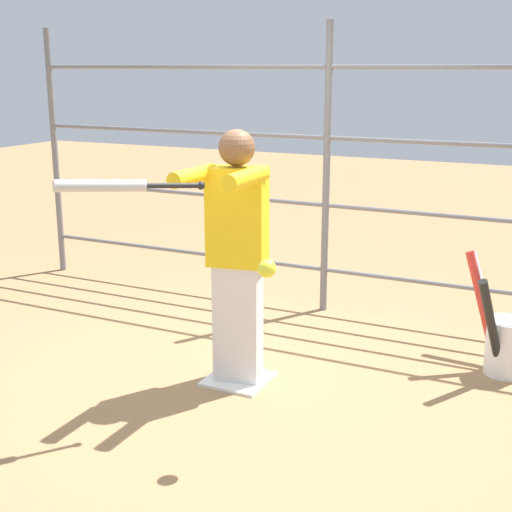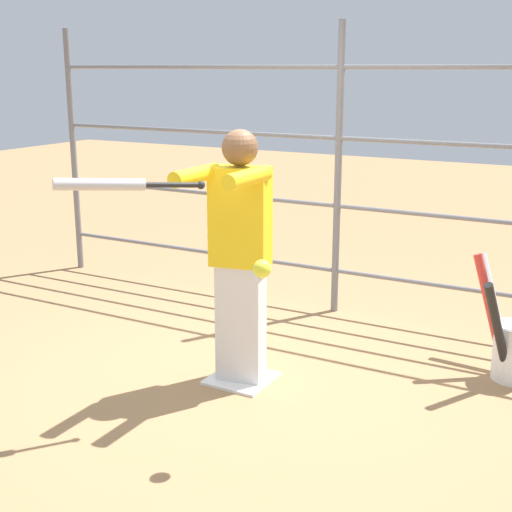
% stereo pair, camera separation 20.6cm
% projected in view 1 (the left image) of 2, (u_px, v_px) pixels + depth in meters
% --- Properties ---
extents(ground_plane, '(24.00, 24.00, 0.00)m').
position_uv_depth(ground_plane, '(238.00, 380.00, 4.76)').
color(ground_plane, '#9E754C').
extents(home_plate, '(0.40, 0.40, 0.02)m').
position_uv_depth(home_plate, '(238.00, 379.00, 4.75)').
color(home_plate, white).
rests_on(home_plate, ground).
extents(fence_backstop, '(5.77, 0.06, 2.38)m').
position_uv_depth(fence_backstop, '(326.00, 172.00, 5.84)').
color(fence_backstop, slate).
rests_on(fence_backstop, ground).
extents(batter, '(0.42, 0.62, 1.66)m').
position_uv_depth(batter, '(236.00, 251.00, 4.51)').
color(batter, silver).
rests_on(batter, ground).
extents(baseball_bat_swinging, '(0.56, 0.68, 0.11)m').
position_uv_depth(baseball_bat_swinging, '(114.00, 186.00, 3.80)').
color(baseball_bat_swinging, black).
extents(softball_in_flight, '(0.10, 0.10, 0.10)m').
position_uv_depth(softball_in_flight, '(267.00, 269.00, 3.66)').
color(softball_in_flight, yellow).
extents(bat_bucket, '(0.53, 0.85, 0.83)m').
position_uv_depth(bat_bucket, '(503.00, 340.00, 4.82)').
color(bat_bucket, white).
rests_on(bat_bucket, ground).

